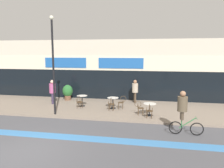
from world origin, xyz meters
name	(u,v)px	position (x,y,z in m)	size (l,w,h in m)	color
ground_plane	(26,152)	(0.00, 0.00, 0.00)	(120.00, 120.00, 0.00)	#4C4C51
sidewalk_slab	(83,107)	(0.00, 7.25, 0.06)	(40.00, 5.50, 0.12)	gray
storefront_facade	(98,69)	(0.00, 11.96, 2.50)	(40.00, 4.06, 5.02)	beige
bike_lane_stripe	(48,135)	(0.00, 1.82, 0.00)	(36.00, 0.70, 0.01)	#3D7AB7
bistro_table_0	(82,99)	(-0.04, 7.28, 0.68)	(0.74, 0.74, 0.78)	black
bistro_table_1	(113,101)	(2.25, 7.07, 0.67)	(0.77, 0.77, 0.76)	black
bistro_table_2	(150,107)	(4.79, 5.78, 0.66)	(0.78, 0.78, 0.75)	black
cafe_chair_0_near	(79,101)	(-0.05, 6.65, 0.64)	(0.43, 0.59, 0.90)	#4C3823
cafe_chair_1_near	(111,103)	(2.25, 6.45, 0.64)	(0.40, 0.58, 0.90)	#4C3823
cafe_chair_1_side	(122,101)	(2.88, 7.08, 0.64)	(0.59, 0.44, 0.90)	#4C3823
cafe_chair_2_near	(149,110)	(4.79, 5.15, 0.64)	(0.42, 0.58, 0.90)	#4C3823
cafe_chair_2_side	(139,107)	(4.16, 5.77, 0.64)	(0.60, 0.45, 0.90)	#4C3823
planter_pot	(68,92)	(-1.86, 9.05, 0.80)	(0.82, 0.82, 1.25)	brown
lamp_post	(53,60)	(-1.07, 4.97, 3.55)	(0.26, 0.26, 6.03)	black
cyclist_0	(183,109)	(6.40, 3.17, 1.30)	(1.64, 0.49, 2.16)	black
pedestrian_near_end	(135,89)	(3.62, 9.11, 1.17)	(0.57, 0.57, 1.78)	#4C3D2D
pedestrian_far_end	(52,90)	(-2.48, 7.61, 1.20)	(0.58, 0.58, 1.81)	#382D47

